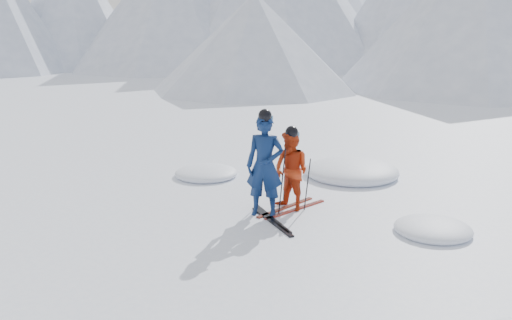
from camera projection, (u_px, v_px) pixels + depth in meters
The scene contains 12 objects.
ground at pixel (337, 243), 9.41m from camera, with size 160.00×160.00×0.00m, color white.
skier_blue at pixel (265, 166), 10.58m from camera, with size 0.74×0.48×2.02m, color #0C204B.
skier_red at pixel (291, 171), 10.96m from camera, with size 0.79×0.62×1.63m, color red.
pole_blue_left at pixel (256, 178), 10.94m from camera, with size 0.02×0.02×1.35m, color black.
pole_blue_right at pixel (282, 181), 10.73m from camera, with size 0.02×0.02×1.35m, color black.
pole_red_left at pixel (285, 179), 11.39m from camera, with size 0.02×0.02×1.09m, color black.
pole_red_right at pixel (307, 184), 10.98m from camera, with size 0.02×0.02×1.09m, color black.
ski_worn_left at pixel (285, 207), 11.21m from camera, with size 0.09×1.70×0.03m, color black.
ski_worn_right at pixel (296, 209), 11.08m from camera, with size 0.09×1.70×0.03m, color black.
ski_loose_a at pixel (272, 218), 10.58m from camera, with size 0.09×1.70×0.03m, color black.
ski_loose_b at pixel (272, 221), 10.40m from camera, with size 0.09×1.70×0.03m, color black.
snow_lumps at pixel (336, 187), 12.70m from camera, with size 9.22×7.45×0.52m.
Camera 1 is at (3.76, -8.06, 3.67)m, focal length 38.00 mm.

